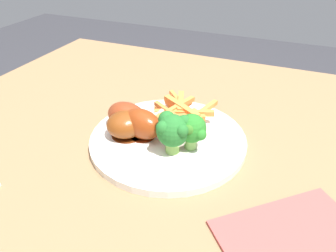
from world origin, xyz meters
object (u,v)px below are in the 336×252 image
at_px(broccoli_floret_back, 190,128).
at_px(carrot_fries_pile, 180,113).
at_px(chicken_drumstick_far, 144,125).
at_px(chicken_drumstick_extra, 129,123).
at_px(dining_table, 161,195).
at_px(dinner_plate, 168,139).
at_px(chicken_drumstick_near, 129,117).
at_px(broccoli_floret_middle, 172,130).
at_px(broccoli_floret_front, 191,130).

xyz_separation_m(broccoli_floret_back, carrot_fries_pile, (-0.04, 0.07, -0.02)).
relative_size(broccoli_floret_back, carrot_fries_pile, 0.40).
bearing_deg(chicken_drumstick_far, chicken_drumstick_extra, -179.39).
xyz_separation_m(dining_table, broccoli_floret_back, (0.05, -0.00, 0.16)).
height_order(dinner_plate, chicken_drumstick_near, chicken_drumstick_near).
xyz_separation_m(dinner_plate, broccoli_floret_back, (0.04, -0.02, 0.04)).
bearing_deg(chicken_drumstick_far, chicken_drumstick_near, 156.80).
bearing_deg(broccoli_floret_middle, carrot_fries_pile, 103.22).
xyz_separation_m(broccoli_floret_front, chicken_drumstick_far, (-0.08, 0.00, -0.01)).
bearing_deg(broccoli_floret_back, chicken_drumstick_near, 173.41).
relative_size(dining_table, carrot_fries_pile, 6.50).
relative_size(broccoli_floret_middle, carrot_fries_pile, 0.45).
distance_m(dinner_plate, broccoli_floret_back, 0.06).
distance_m(broccoli_floret_front, carrot_fries_pile, 0.09).
bearing_deg(dinner_plate, chicken_drumstick_near, -177.53).
xyz_separation_m(dinner_plate, chicken_drumstick_near, (-0.07, -0.00, 0.03)).
xyz_separation_m(broccoli_floret_front, broccoli_floret_back, (-0.00, 0.00, 0.00)).
xyz_separation_m(broccoli_floret_middle, chicken_drumstick_extra, (-0.08, 0.02, -0.02)).
bearing_deg(broccoli_floret_front, chicken_drumstick_far, 178.67).
bearing_deg(dining_table, chicken_drumstick_far, -175.33).
xyz_separation_m(carrot_fries_pile, chicken_drumstick_far, (-0.04, -0.07, 0.01)).
relative_size(broccoli_floret_front, broccoli_floret_middle, 0.93).
distance_m(dining_table, chicken_drumstick_extra, 0.15).
relative_size(dinner_plate, chicken_drumstick_extra, 2.34).
relative_size(broccoli_floret_front, carrot_fries_pile, 0.41).
bearing_deg(dining_table, broccoli_floret_front, -4.31).
bearing_deg(broccoli_floret_middle, chicken_drumstick_near, 161.03).
bearing_deg(carrot_fries_pile, broccoli_floret_back, -58.44).
bearing_deg(carrot_fries_pile, broccoli_floret_middle, -76.78).
height_order(broccoli_floret_middle, broccoli_floret_back, broccoli_floret_middle).
xyz_separation_m(broccoli_floret_front, chicken_drumstick_extra, (-0.11, 0.00, -0.01)).
xyz_separation_m(chicken_drumstick_near, chicken_drumstick_extra, (0.01, -0.02, -0.00)).
height_order(dining_table, chicken_drumstick_far, chicken_drumstick_far).
relative_size(broccoli_floret_middle, chicken_drumstick_extra, 0.58).
distance_m(dinner_plate, chicken_drumstick_far, 0.05).
relative_size(dinner_plate, chicken_drumstick_near, 2.06).
bearing_deg(carrot_fries_pile, dining_table, -97.35).
distance_m(broccoli_floret_back, chicken_drumstick_near, 0.11).
height_order(carrot_fries_pile, chicken_drumstick_far, chicken_drumstick_far).
xyz_separation_m(dining_table, dinner_plate, (0.01, 0.02, 0.12)).
xyz_separation_m(dinner_plate, chicken_drumstick_extra, (-0.06, -0.02, 0.03)).
distance_m(broccoli_floret_front, chicken_drumstick_far, 0.08).
distance_m(broccoli_floret_middle, chicken_drumstick_near, 0.10).
bearing_deg(carrot_fries_pile, chicken_drumstick_far, -116.81).
bearing_deg(broccoli_floret_front, dining_table, 175.69).
relative_size(dinner_plate, broccoli_floret_back, 4.49).
bearing_deg(broccoli_floret_middle, broccoli_floret_back, 40.34).
distance_m(broccoli_floret_back, chicken_drumstick_extra, 0.10).
bearing_deg(broccoli_floret_back, broccoli_floret_front, -51.64).
distance_m(dinner_plate, broccoli_floret_middle, 0.06).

